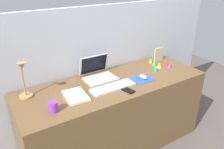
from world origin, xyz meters
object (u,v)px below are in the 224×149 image
(mouse, at_px, (143,77))
(desk_lamp, at_px, (24,81))
(toy_figurine_green, at_px, (154,63))
(toy_figurine_lime, at_px, (151,60))
(toy_figurine_cyan, at_px, (156,69))
(toy_figurine_yellow, at_px, (159,65))
(picture_frame, at_px, (159,54))
(cell_phone, at_px, (128,90))
(laptop, at_px, (97,72))
(toy_figurine_purple, at_px, (170,65))
(notebook_pad, at_px, (76,96))
(toy_figurine_red, at_px, (167,63))
(coffee_mug, at_px, (53,107))
(keyboard, at_px, (113,87))

(mouse, relative_size, desk_lamp, 0.30)
(toy_figurine_green, bearing_deg, toy_figurine_lime, 73.45)
(desk_lamp, relative_size, toy_figurine_cyan, 5.97)
(toy_figurine_yellow, bearing_deg, picture_frame, 50.31)
(cell_phone, height_order, toy_figurine_lime, toy_figurine_lime)
(laptop, height_order, toy_figurine_cyan, laptop)
(desk_lamp, xyz_separation_m, toy_figurine_purple, (1.45, -0.17, -0.13))
(toy_figurine_purple, bearing_deg, toy_figurine_green, 128.33)
(desk_lamp, bearing_deg, notebook_pad, -29.42)
(picture_frame, bearing_deg, toy_figurine_lime, 179.73)
(laptop, height_order, toy_figurine_red, laptop)
(toy_figurine_cyan, relative_size, toy_figurine_purple, 1.17)
(mouse, bearing_deg, notebook_pad, 177.08)
(toy_figurine_purple, height_order, toy_figurine_lime, same)
(toy_figurine_red, height_order, toy_figurine_green, toy_figurine_green)
(notebook_pad, xyz_separation_m, toy_figurine_red, (1.12, 0.09, 0.01))
(cell_phone, xyz_separation_m, desk_lamp, (-0.77, 0.34, 0.15))
(desk_lamp, xyz_separation_m, picture_frame, (1.49, 0.05, -0.08))
(picture_frame, height_order, toy_figurine_red, picture_frame)
(toy_figurine_lime, bearing_deg, coffee_mug, -164.29)
(picture_frame, distance_m, toy_figurine_purple, 0.23)
(keyboard, height_order, toy_figurine_purple, toy_figurine_purple)
(keyboard, bearing_deg, toy_figurine_red, 9.35)
(cell_phone, distance_m, toy_figurine_lime, 0.72)
(coffee_mug, bearing_deg, toy_figurine_green, 12.01)
(keyboard, relative_size, desk_lamp, 1.26)
(desk_lamp, bearing_deg, toy_figurine_lime, 2.13)
(keyboard, distance_m, toy_figurine_yellow, 0.68)
(toy_figurine_green, bearing_deg, toy_figurine_cyan, -127.75)
(cell_phone, distance_m, coffee_mug, 0.65)
(desk_lamp, xyz_separation_m, toy_figurine_red, (1.47, -0.11, -0.13))
(keyboard, height_order, coffee_mug, coffee_mug)
(keyboard, xyz_separation_m, desk_lamp, (-0.69, 0.24, 0.14))
(desk_lamp, relative_size, toy_figurine_green, 6.31)
(cell_phone, distance_m, toy_figurine_purple, 0.70)
(toy_figurine_cyan, xyz_separation_m, toy_figurine_lime, (0.13, 0.22, -0.00))
(coffee_mug, xyz_separation_m, toy_figurine_green, (1.23, 0.26, -0.01))
(keyboard, height_order, mouse, mouse)
(coffee_mug, bearing_deg, picture_frame, 14.44)
(toy_figurine_green, distance_m, toy_figurine_purple, 0.16)
(coffee_mug, relative_size, toy_figurine_cyan, 1.48)
(coffee_mug, bearing_deg, toy_figurine_purple, 5.72)
(desk_lamp, distance_m, toy_figurine_red, 1.48)
(toy_figurine_red, relative_size, toy_figurine_cyan, 0.81)
(mouse, distance_m, toy_figurine_lime, 0.44)
(coffee_mug, bearing_deg, desk_lamp, 112.24)
(mouse, bearing_deg, toy_figurine_purple, 8.42)
(picture_frame, bearing_deg, toy_figurine_cyan, -137.60)
(cell_phone, bearing_deg, notebook_pad, 150.06)
(toy_figurine_lime, bearing_deg, keyboard, -157.45)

